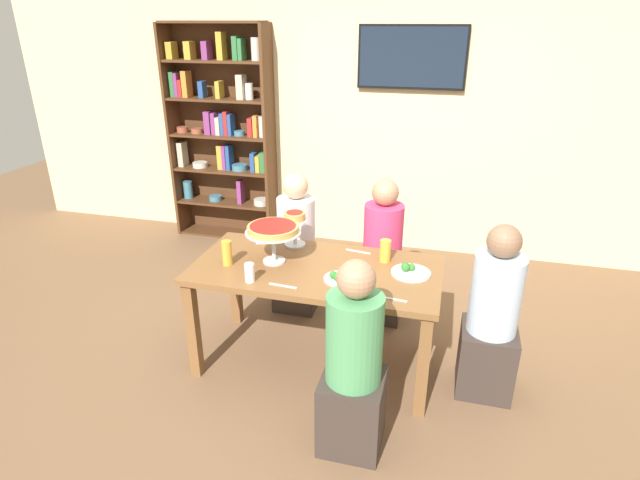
{
  "coord_description": "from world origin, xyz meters",
  "views": [
    {
      "loc": [
        0.79,
        -2.86,
        2.22
      ],
      "look_at": [
        0.0,
        0.1,
        0.89
      ],
      "focal_mm": 28.52,
      "sensor_mm": 36.0,
      "label": 1
    }
  ],
  "objects": [
    {
      "name": "diner_near_right",
      "position": [
        0.39,
        -0.68,
        0.49
      ],
      "size": [
        0.34,
        0.34,
        1.15
      ],
      "rotation": [
        0.0,
        0.0,
        1.57
      ],
      "color": "#382D28",
      "rests_on": "ground_plane"
    },
    {
      "name": "personal_pizza_stand",
      "position": [
        -0.24,
        0.3,
        0.92
      ],
      "size": [
        0.18,
        0.18,
        0.25
      ],
      "color": "silver",
      "rests_on": "dining_table"
    },
    {
      "name": "salad_plate_near_diner",
      "position": [
        0.19,
        -0.14,
        0.76
      ],
      "size": [
        0.21,
        0.21,
        0.07
      ],
      "color": "white",
      "rests_on": "dining_table"
    },
    {
      "name": "beer_glass_amber_tall",
      "position": [
        0.42,
        0.2,
        0.82
      ],
      "size": [
        0.07,
        0.07,
        0.15
      ],
      "primitive_type": "cylinder",
      "color": "gold",
      "rests_on": "dining_table"
    },
    {
      "name": "bookshelf",
      "position": [
        -1.56,
        2.01,
        1.15
      ],
      "size": [
        1.1,
        0.3,
        2.21
      ],
      "color": "#4C2D19",
      "rests_on": "ground_plane"
    },
    {
      "name": "deep_dish_pizza_stand",
      "position": [
        -0.29,
        0.01,
        0.96
      ],
      "size": [
        0.36,
        0.36,
        0.26
      ],
      "color": "silver",
      "rests_on": "dining_table"
    },
    {
      "name": "diner_far_left",
      "position": [
        -0.35,
        0.7,
        0.49
      ],
      "size": [
        0.34,
        0.34,
        1.15
      ],
      "rotation": [
        0.0,
        0.0,
        -1.57
      ],
      "color": "#382D28",
      "rests_on": "ground_plane"
    },
    {
      "name": "dining_table",
      "position": [
        0.0,
        0.0,
        0.64
      ],
      "size": [
        1.61,
        0.8,
        0.74
      ],
      "color": "brown",
      "rests_on": "ground_plane"
    },
    {
      "name": "water_glass_clear_near",
      "position": [
        -0.34,
        -0.29,
        0.8
      ],
      "size": [
        0.06,
        0.06,
        0.12
      ],
      "primitive_type": "cylinder",
      "color": "white",
      "rests_on": "dining_table"
    },
    {
      "name": "ground_plane",
      "position": [
        0.0,
        0.0,
        0.0
      ],
      "size": [
        12.0,
        12.0,
        0.0
      ],
      "primitive_type": "plane",
      "color": "brown"
    },
    {
      "name": "cutlery_knife_near",
      "position": [
        -0.43,
        0.27,
        0.74
      ],
      "size": [
        0.18,
        0.06,
        0.0
      ],
      "primitive_type": "cube",
      "rotation": [
        0.0,
        0.0,
        3.4
      ],
      "color": "silver",
      "rests_on": "dining_table"
    },
    {
      "name": "cutlery_fork_far",
      "position": [
        0.22,
        0.3,
        0.74
      ],
      "size": [
        0.18,
        0.04,
        0.0
      ],
      "primitive_type": "cube",
      "rotation": [
        0.0,
        0.0,
        2.99
      ],
      "color": "silver",
      "rests_on": "dining_table"
    },
    {
      "name": "salad_plate_far_diner",
      "position": [
        0.6,
        0.06,
        0.76
      ],
      "size": [
        0.25,
        0.25,
        0.07
      ],
      "color": "white",
      "rests_on": "dining_table"
    },
    {
      "name": "diner_head_east",
      "position": [
        1.12,
        0.0,
        0.49
      ],
      "size": [
        0.34,
        0.34,
        1.15
      ],
      "rotation": [
        0.0,
        0.0,
        3.14
      ],
      "color": "#382D28",
      "rests_on": "ground_plane"
    },
    {
      "name": "beer_glass_amber_short",
      "position": [
        -0.57,
        -0.11,
        0.82
      ],
      "size": [
        0.07,
        0.07,
        0.17
      ],
      "primitive_type": "cylinder",
      "color": "gold",
      "rests_on": "dining_table"
    },
    {
      "name": "rear_partition",
      "position": [
        0.0,
        2.2,
        1.4
      ],
      "size": [
        8.0,
        0.12,
        2.8
      ],
      "primitive_type": "cube",
      "color": "beige",
      "rests_on": "ground_plane"
    },
    {
      "name": "cutlery_knife_far",
      "position": [
        -0.13,
        -0.3,
        0.74
      ],
      "size": [
        0.18,
        0.03,
        0.0
      ],
      "primitive_type": "cube",
      "rotation": [
        0.0,
        0.0,
        -0.07
      ],
      "color": "silver",
      "rests_on": "dining_table"
    },
    {
      "name": "diner_far_right",
      "position": [
        0.33,
        0.72,
        0.49
      ],
      "size": [
        0.34,
        0.34,
        1.15
      ],
      "rotation": [
        0.0,
        0.0,
        -1.57
      ],
      "color": "#382D28",
      "rests_on": "ground_plane"
    },
    {
      "name": "cutlery_fork_near",
      "position": [
        0.53,
        -0.29,
        0.74
      ],
      "size": [
        0.18,
        0.03,
        0.0
      ],
      "primitive_type": "cube",
      "rotation": [
        0.0,
        0.0,
        -0.11
      ],
      "color": "silver",
      "rests_on": "dining_table"
    },
    {
      "name": "television",
      "position": [
        0.33,
        2.11,
        1.9
      ],
      "size": [
        0.99,
        0.05,
        0.56
      ],
      "color": "black"
    }
  ]
}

